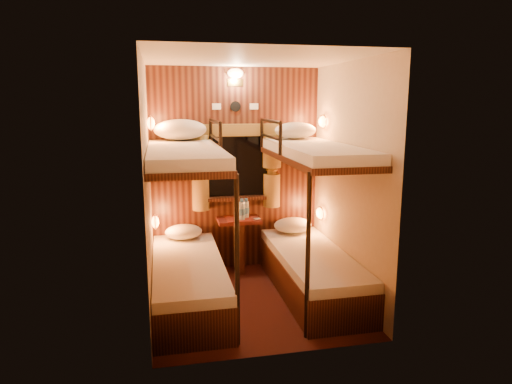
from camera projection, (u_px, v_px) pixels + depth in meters
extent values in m
plane|color=#37190F|center=(253.00, 300.00, 4.69)|extent=(2.10, 2.10, 0.00)
plane|color=silver|center=(253.00, 58.00, 4.22)|extent=(2.10, 2.10, 0.00)
plane|color=#C6B293|center=(236.00, 170.00, 5.46)|extent=(2.40, 0.00, 2.40)
plane|color=#C6B293|center=(280.00, 210.00, 3.45)|extent=(2.40, 0.00, 2.40)
plane|color=#C6B293|center=(148.00, 189.00, 4.25)|extent=(0.00, 2.40, 2.40)
plane|color=#C6B293|center=(349.00, 182.00, 4.66)|extent=(0.00, 2.40, 2.40)
cube|color=black|center=(236.00, 170.00, 5.45)|extent=(2.00, 0.03, 2.40)
cube|color=black|center=(189.00, 287.00, 4.59)|extent=(0.70, 1.90, 0.35)
cube|color=white|center=(188.00, 265.00, 4.55)|extent=(0.68, 1.88, 0.10)
cube|color=black|center=(185.00, 161.00, 4.34)|extent=(0.70, 1.90, 0.06)
cube|color=white|center=(184.00, 152.00, 4.33)|extent=(0.68, 1.88, 0.10)
cylinder|color=black|center=(237.00, 262.00, 3.69)|extent=(0.04, 0.04, 1.45)
cylinder|color=black|center=(211.00, 134.00, 5.22)|extent=(0.04, 0.04, 0.32)
cylinder|color=black|center=(220.00, 140.00, 4.41)|extent=(0.04, 0.04, 0.32)
cylinder|color=black|center=(215.00, 121.00, 4.78)|extent=(0.04, 0.85, 0.04)
cylinder|color=black|center=(215.00, 138.00, 4.82)|extent=(0.03, 0.85, 0.03)
cube|color=black|center=(311.00, 277.00, 4.85)|extent=(0.70, 1.90, 0.35)
cube|color=white|center=(312.00, 256.00, 4.81)|extent=(0.68, 1.88, 0.10)
cube|color=black|center=(314.00, 157.00, 4.61)|extent=(0.70, 1.90, 0.06)
cube|color=white|center=(315.00, 150.00, 4.59)|extent=(0.68, 1.88, 0.10)
cylinder|color=black|center=(308.00, 257.00, 3.81)|extent=(0.04, 0.04, 1.45)
cylinder|color=black|center=(262.00, 133.00, 5.34)|extent=(0.04, 0.04, 0.32)
cylinder|color=black|center=(280.00, 139.00, 4.53)|extent=(0.04, 0.04, 0.32)
cylinder|color=black|center=(270.00, 121.00, 4.90)|extent=(0.04, 0.85, 0.04)
cylinder|color=black|center=(270.00, 137.00, 4.94)|extent=(0.03, 0.85, 0.03)
cube|color=black|center=(236.00, 166.00, 5.42)|extent=(0.98, 0.02, 0.78)
cube|color=black|center=(236.00, 166.00, 5.41)|extent=(0.90, 0.01, 0.70)
cube|color=black|center=(237.00, 198.00, 5.45)|extent=(1.00, 0.12, 0.04)
cube|color=olive|center=(236.00, 130.00, 5.30)|extent=(1.10, 0.06, 0.14)
cylinder|color=olive|center=(200.00, 152.00, 5.26)|extent=(0.22, 0.22, 0.40)
cylinder|color=olive|center=(200.00, 172.00, 5.30)|extent=(0.11, 0.11, 0.12)
cylinder|color=olive|center=(201.00, 193.00, 5.35)|extent=(0.20, 0.20, 0.40)
torus|color=#B28434|center=(200.00, 172.00, 5.30)|extent=(0.14, 0.14, 0.02)
cylinder|color=olive|center=(272.00, 151.00, 5.43)|extent=(0.22, 0.22, 0.40)
cylinder|color=olive|center=(272.00, 170.00, 5.47)|extent=(0.11, 0.11, 0.12)
cylinder|color=olive|center=(272.00, 190.00, 5.52)|extent=(0.20, 0.20, 0.40)
torus|color=#B28434|center=(272.00, 170.00, 5.47)|extent=(0.14, 0.14, 0.02)
cylinder|color=black|center=(235.00, 106.00, 5.28)|extent=(0.12, 0.02, 0.12)
cube|color=silver|center=(217.00, 106.00, 5.24)|extent=(0.10, 0.01, 0.07)
cube|color=silver|center=(254.00, 106.00, 5.33)|extent=(0.10, 0.01, 0.07)
cube|color=#B28434|center=(235.00, 83.00, 5.23)|extent=(0.18, 0.01, 0.08)
ellipsoid|color=#FFCC8C|center=(235.00, 73.00, 5.19)|extent=(0.18, 0.09, 0.11)
ellipsoid|color=orange|center=(155.00, 222.00, 5.03)|extent=(0.08, 0.20, 0.13)
torus|color=#B28434|center=(155.00, 222.00, 5.03)|extent=(0.02, 0.17, 0.17)
ellipsoid|color=orange|center=(151.00, 123.00, 4.82)|extent=(0.08, 0.20, 0.13)
torus|color=#B28434|center=(151.00, 123.00, 4.82)|extent=(0.02, 0.17, 0.17)
ellipsoid|color=orange|center=(320.00, 213.00, 5.42)|extent=(0.08, 0.20, 0.13)
torus|color=#B28434|center=(320.00, 213.00, 5.42)|extent=(0.02, 0.17, 0.17)
ellipsoid|color=orange|center=(323.00, 122.00, 5.21)|extent=(0.08, 0.20, 0.13)
torus|color=#B28434|center=(323.00, 122.00, 5.21)|extent=(0.02, 0.17, 0.17)
cube|color=#541B13|center=(239.00, 220.00, 5.38)|extent=(0.50, 0.34, 0.04)
cube|color=black|center=(239.00, 246.00, 5.45)|extent=(0.08, 0.30, 0.61)
cube|color=maroon|center=(239.00, 218.00, 5.38)|extent=(0.30, 0.34, 0.01)
cylinder|color=#99BFE5|center=(242.00, 211.00, 5.30)|extent=(0.07, 0.07, 0.21)
cylinder|color=#3F77BD|center=(242.00, 212.00, 5.30)|extent=(0.07, 0.07, 0.07)
cylinder|color=#3F77BD|center=(242.00, 200.00, 5.27)|extent=(0.04, 0.04, 0.03)
cylinder|color=#99BFE5|center=(246.00, 209.00, 5.40)|extent=(0.06, 0.06, 0.20)
cylinder|color=#3F77BD|center=(246.00, 210.00, 5.40)|extent=(0.07, 0.07, 0.07)
cylinder|color=#3F77BD|center=(246.00, 200.00, 5.38)|extent=(0.04, 0.04, 0.03)
cube|color=silver|center=(257.00, 219.00, 5.36)|extent=(0.08, 0.07, 0.01)
cube|color=silver|center=(243.00, 216.00, 5.47)|extent=(0.09, 0.08, 0.01)
ellipsoid|color=silver|center=(184.00, 232.00, 5.23)|extent=(0.42, 0.30, 0.17)
ellipsoid|color=silver|center=(293.00, 225.00, 5.48)|extent=(0.46, 0.33, 0.18)
ellipsoid|color=silver|center=(180.00, 130.00, 5.03)|extent=(0.58, 0.41, 0.23)
ellipsoid|color=silver|center=(295.00, 130.00, 5.22)|extent=(0.48, 0.34, 0.19)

